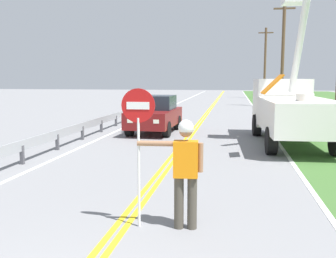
{
  "coord_description": "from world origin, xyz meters",
  "views": [
    {
      "loc": [
        1.82,
        -2.2,
        2.49
      ],
      "look_at": [
        0.19,
        7.43,
        1.2
      ],
      "focal_mm": 41.17,
      "sensor_mm": 36.0,
      "label": 1
    }
  ],
  "objects_px": {
    "flagger_worker": "(185,167)",
    "utility_pole_mid": "(283,53)",
    "stop_sign_paddle": "(138,126)",
    "utility_pole_far": "(265,62)",
    "oncoming_sedan_nearest": "(155,114)",
    "utility_bucket_truck": "(290,106)"
  },
  "relations": [
    {
      "from": "oncoming_sedan_nearest",
      "to": "utility_pole_far",
      "type": "distance_m",
      "value": 33.55
    },
    {
      "from": "stop_sign_paddle",
      "to": "utility_pole_far",
      "type": "bearing_deg",
      "value": 83.04
    },
    {
      "from": "stop_sign_paddle",
      "to": "utility_pole_mid",
      "type": "xyz_separation_m",
      "value": [
        5.65,
        28.75,
        2.96
      ]
    },
    {
      "from": "flagger_worker",
      "to": "utility_pole_mid",
      "type": "distance_m",
      "value": 29.33
    },
    {
      "from": "oncoming_sedan_nearest",
      "to": "utility_bucket_truck",
      "type": "bearing_deg",
      "value": -18.48
    },
    {
      "from": "flagger_worker",
      "to": "utility_pole_far",
      "type": "relative_size",
      "value": 0.21
    },
    {
      "from": "utility_bucket_truck",
      "to": "oncoming_sedan_nearest",
      "type": "distance_m",
      "value": 6.03
    },
    {
      "from": "stop_sign_paddle",
      "to": "oncoming_sedan_nearest",
      "type": "relative_size",
      "value": 0.56
    },
    {
      "from": "utility_pole_far",
      "to": "oncoming_sedan_nearest",
      "type": "bearing_deg",
      "value": -102.73
    },
    {
      "from": "utility_pole_far",
      "to": "flagger_worker",
      "type": "bearing_deg",
      "value": -95.97
    },
    {
      "from": "utility_pole_far",
      "to": "utility_bucket_truck",
      "type": "bearing_deg",
      "value": -92.76
    },
    {
      "from": "stop_sign_paddle",
      "to": "utility_bucket_truck",
      "type": "distance_m",
      "value": 10.03
    },
    {
      "from": "flagger_worker",
      "to": "utility_bucket_truck",
      "type": "relative_size",
      "value": 0.26
    },
    {
      "from": "utility_bucket_truck",
      "to": "utility_pole_mid",
      "type": "xyz_separation_m",
      "value": [
        1.97,
        19.43,
        3.23
      ]
    },
    {
      "from": "flagger_worker",
      "to": "stop_sign_paddle",
      "type": "relative_size",
      "value": 0.78
    },
    {
      "from": "utility_pole_far",
      "to": "stop_sign_paddle",
      "type": "bearing_deg",
      "value": -96.96
    },
    {
      "from": "stop_sign_paddle",
      "to": "utility_pole_mid",
      "type": "relative_size",
      "value": 0.26
    },
    {
      "from": "oncoming_sedan_nearest",
      "to": "stop_sign_paddle",
      "type": "bearing_deg",
      "value": -79.85
    },
    {
      "from": "flagger_worker",
      "to": "utility_pole_far",
      "type": "bearing_deg",
      "value": 84.03
    },
    {
      "from": "utility_bucket_truck",
      "to": "utility_pole_far",
      "type": "relative_size",
      "value": 0.8
    },
    {
      "from": "stop_sign_paddle",
      "to": "utility_pole_mid",
      "type": "height_order",
      "value": "utility_pole_mid"
    },
    {
      "from": "flagger_worker",
      "to": "utility_bucket_truck",
      "type": "xyz_separation_m",
      "value": [
        2.91,
        9.27,
        0.39
      ]
    }
  ]
}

